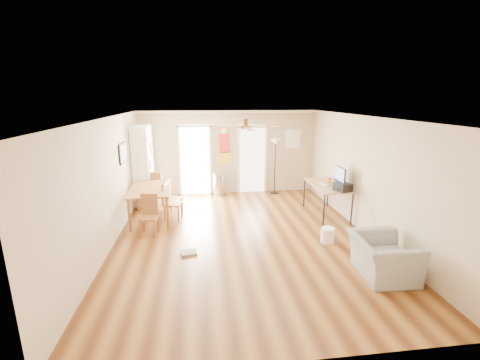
{
  "coord_description": "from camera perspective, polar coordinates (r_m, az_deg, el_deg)",
  "views": [
    {
      "loc": [
        -0.89,
        -6.51,
        2.99
      ],
      "look_at": [
        0.0,
        0.6,
        1.15
      ],
      "focal_mm": 24.15,
      "sensor_mm": 36.0,
      "label": 1
    }
  ],
  "objects": [
    {
      "name": "floor",
      "position": [
        7.22,
        0.6,
        -10.07
      ],
      "size": [
        7.0,
        7.0,
        0.0
      ],
      "primitive_type": "plane",
      "color": "brown",
      "rests_on": "ground"
    },
    {
      "name": "ceiling",
      "position": [
        6.58,
        0.66,
        11.0
      ],
      "size": [
        5.5,
        7.0,
        0.0
      ],
      "primitive_type": null,
      "color": "silver",
      "rests_on": "floor"
    },
    {
      "name": "wall_back",
      "position": [
        10.19,
        -2.04,
        4.86
      ],
      "size": [
        5.5,
        0.04,
        2.6
      ],
      "primitive_type": null,
      "color": "beige",
      "rests_on": "floor"
    },
    {
      "name": "wall_front",
      "position": [
        3.57,
        8.5,
        -14.1
      ],
      "size": [
        5.5,
        0.04,
        2.6
      ],
      "primitive_type": null,
      "color": "beige",
      "rests_on": "floor"
    },
    {
      "name": "wall_left",
      "position": [
        6.98,
        -22.36,
        -0.73
      ],
      "size": [
        0.04,
        7.0,
        2.6
      ],
      "primitive_type": null,
      "color": "beige",
      "rests_on": "floor"
    },
    {
      "name": "wall_right",
      "position": [
        7.65,
        21.5,
        0.62
      ],
      "size": [
        0.04,
        7.0,
        2.6
      ],
      "primitive_type": null,
      "color": "beige",
      "rests_on": "floor"
    },
    {
      "name": "crown_molding",
      "position": [
        6.58,
        0.66,
        10.65
      ],
      "size": [
        5.5,
        7.0,
        0.08
      ],
      "primitive_type": null,
      "color": "white",
      "rests_on": "wall_back"
    },
    {
      "name": "kitchen_doorway",
      "position": [
        10.18,
        -7.93,
        3.29
      ],
      "size": [
        0.9,
        0.1,
        2.1
      ],
      "primitive_type": null,
      "color": "white",
      "rests_on": "wall_back"
    },
    {
      "name": "bathroom_doorway",
      "position": [
        10.31,
        2.14,
        3.56
      ],
      "size": [
        0.8,
        0.1,
        2.1
      ],
      "primitive_type": null,
      "color": "white",
      "rests_on": "wall_back"
    },
    {
      "name": "wall_decal",
      "position": [
        10.12,
        -2.75,
        6.21
      ],
      "size": [
        0.46,
        0.03,
        1.1
      ],
      "primitive_type": "cube",
      "color": "red",
      "rests_on": "wall_back"
    },
    {
      "name": "ac_grille",
      "position": [
        10.48,
        9.27,
        7.16
      ],
      "size": [
        0.5,
        0.04,
        0.6
      ],
      "primitive_type": "cube",
      "color": "white",
      "rests_on": "wall_back"
    },
    {
      "name": "framed_poster",
      "position": [
        8.22,
        -20.01,
        4.51
      ],
      "size": [
        0.04,
        0.66,
        0.48
      ],
      "primitive_type": "cube",
      "color": "black",
      "rests_on": "wall_left"
    },
    {
      "name": "ceiling_fan",
      "position": [
        6.3,
        1.03,
        9.29
      ],
      "size": [
        1.24,
        1.24,
        0.2
      ],
      "primitive_type": null,
      "color": "#593819",
      "rests_on": "ceiling"
    },
    {
      "name": "bookshelf",
      "position": [
        9.6,
        -16.72,
        2.51
      ],
      "size": [
        0.66,
        1.08,
        2.22
      ],
      "primitive_type": null,
      "rotation": [
        0.0,
        0.0,
        -0.23
      ],
      "color": "white",
      "rests_on": "floor"
    },
    {
      "name": "dining_table",
      "position": [
        8.41,
        -15.43,
        -4.04
      ],
      "size": [
        1.07,
        1.67,
        0.81
      ],
      "primitive_type": null,
      "rotation": [
        0.0,
        0.0,
        0.06
      ],
      "color": "olive",
      "rests_on": "floor"
    },
    {
      "name": "dining_chair_right_a",
      "position": [
        8.61,
        -11.56,
        -3.0
      ],
      "size": [
        0.47,
        0.47,
        0.92
      ],
      "primitive_type": null,
      "rotation": [
        0.0,
        0.0,
        1.28
      ],
      "color": "#AB7537",
      "rests_on": "floor"
    },
    {
      "name": "dining_chair_right_b",
      "position": [
        8.18,
        -11.79,
        -3.77
      ],
      "size": [
        0.46,
        0.46,
        0.96
      ],
      "primitive_type": null,
      "rotation": [
        0.0,
        0.0,
        1.4
      ],
      "color": "#A96D36",
      "rests_on": "floor"
    },
    {
      "name": "dining_chair_near",
      "position": [
        7.45,
        -15.85,
        -6.08
      ],
      "size": [
        0.41,
        0.41,
        0.91
      ],
      "primitive_type": null,
      "rotation": [
        0.0,
        0.0,
        -0.09
      ],
      "color": "#935E2F",
      "rests_on": "floor"
    },
    {
      "name": "dining_chair_far",
      "position": [
        9.54,
        -14.29,
        -1.3
      ],
      "size": [
        0.49,
        0.49,
        0.96
      ],
      "primitive_type": null,
      "rotation": [
        0.0,
        0.0,
        2.85
      ],
      "color": "#A66335",
      "rests_on": "floor"
    },
    {
      "name": "trash_can",
      "position": [
        10.12,
        -3.82,
        -0.78
      ],
      "size": [
        0.32,
        0.32,
        0.69
      ],
      "primitive_type": "cylinder",
      "rotation": [
        0.0,
        0.0,
        0.0
      ],
      "color": "silver",
      "rests_on": "floor"
    },
    {
      "name": "torchiere_lamp",
      "position": [
        10.21,
        6.19,
        2.36
      ],
      "size": [
        0.4,
        0.4,
        1.75
      ],
      "primitive_type": null,
      "rotation": [
        0.0,
        0.0,
        -0.25
      ],
      "color": "black",
      "rests_on": "floor"
    },
    {
      "name": "computer_desk",
      "position": [
        8.65,
        14.98,
        -3.42
      ],
      "size": [
        0.77,
        1.55,
        0.83
      ],
      "primitive_type": null,
      "color": "#A58459",
      "rests_on": "floor"
    },
    {
      "name": "imac",
      "position": [
        8.22,
        17.22,
        0.41
      ],
      "size": [
        0.24,
        0.57,
        0.53
      ],
      "primitive_type": null,
      "rotation": [
        0.0,
        0.0,
        0.29
      ],
      "color": "black",
      "rests_on": "computer_desk"
    },
    {
      "name": "keyboard",
      "position": [
        8.48,
        14.49,
        -0.78
      ],
      "size": [
        0.13,
        0.36,
        0.01
      ],
      "primitive_type": "cube",
      "rotation": [
        0.0,
        0.0,
        0.04
      ],
      "color": "silver",
      "rests_on": "computer_desk"
    },
    {
      "name": "printer",
      "position": [
        8.05,
        17.67,
        -1.17
      ],
      "size": [
        0.42,
        0.45,
        0.19
      ],
      "primitive_type": "cube",
      "rotation": [
        0.0,
        0.0,
        0.33
      ],
      "color": "black",
      "rests_on": "computer_desk"
    },
    {
      "name": "orange_bottle",
      "position": [
        8.38,
        15.48,
        -0.3
      ],
      "size": [
        0.07,
        0.07,
        0.22
      ],
      "primitive_type": "cylinder",
      "rotation": [
        0.0,
        0.0,
        -0.02
      ],
      "color": "#CA7012",
      "rests_on": "computer_desk"
    },
    {
      "name": "wastebasket_a",
      "position": [
        7.17,
        15.19,
        -9.39
      ],
      "size": [
        0.35,
        0.35,
        0.32
      ],
      "primitive_type": "cylinder",
      "rotation": [
        0.0,
        0.0,
        -0.3
      ],
      "color": "white",
      "rests_on": "floor"
    },
    {
      "name": "floor_cloth",
      "position": [
        6.59,
        -9.05,
        -12.56
      ],
      "size": [
        0.34,
        0.29,
        0.04
      ],
      "primitive_type": "cube",
      "rotation": [
        0.0,
        0.0,
        0.17
      ],
      "color": "gray",
      "rests_on": "floor"
    },
    {
      "name": "armchair",
      "position": [
        6.17,
        23.88,
        -12.35
      ],
      "size": [
        0.98,
        1.11,
        0.69
      ],
      "primitive_type": "imported",
      "rotation": [
        0.0,
        0.0,
        1.51
      ],
      "color": "gray",
      "rests_on": "floor"
    }
  ]
}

